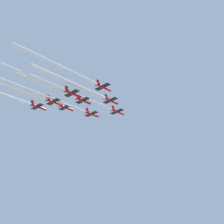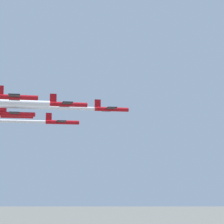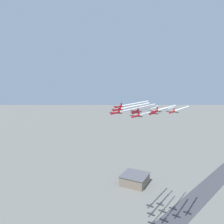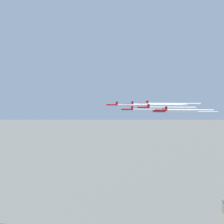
% 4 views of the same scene
% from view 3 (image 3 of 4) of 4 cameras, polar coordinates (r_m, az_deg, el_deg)
% --- Properties ---
extents(hangar, '(28.47, 28.56, 11.42)m').
position_cam_3_polar(hangar, '(263.15, 5.97, -17.05)').
color(hangar, '#726656').
rests_on(hangar, ground_plane).
extents(jet_0, '(7.84, 8.20, 2.74)m').
position_cam_3_polar(jet_0, '(117.95, 0.96, -0.21)').
color(jet_0, '#B20C14').
extents(jet_1, '(7.84, 8.20, 2.74)m').
position_cam_3_polar(jet_1, '(124.12, 6.29, -1.06)').
color(jet_1, '#B20C14').
extents(jet_2, '(7.84, 8.20, 2.74)m').
position_cam_3_polar(jet_2, '(130.47, 1.40, 0.62)').
color(jet_2, '#B20C14').
extents(jet_3, '(7.84, 8.20, 2.74)m').
position_cam_3_polar(jet_3, '(130.52, 11.14, 0.18)').
color(jet_3, '#B20C14').
extents(jet_4, '(7.84, 8.20, 2.74)m').
position_cam_3_polar(jet_4, '(136.49, 6.23, 0.24)').
color(jet_4, '#B20C14').
extents(jet_5, '(7.84, 8.20, 2.74)m').
position_cam_3_polar(jet_5, '(142.98, 1.77, 1.40)').
color(jet_5, '#B20C14').
extents(jet_6, '(7.84, 8.20, 2.74)m').
position_cam_3_polar(jet_6, '(138.24, 15.45, 0.02)').
color(jet_6, '#B20C14').
extents(jet_7, '(7.84, 8.20, 2.74)m').
position_cam_3_polar(jet_7, '(143.49, 10.61, -0.36)').
color(jet_7, '#B20C14').
extents(jet_8, '(7.84, 8.20, 2.74)m').
position_cam_3_polar(jet_8, '(149.47, 6.16, -0.16)').
color(jet_8, '#B20C14').
extents(smoke_trail_0, '(7.71, 45.20, 0.82)m').
position_cam_3_polar(smoke_trail_0, '(140.31, 7.19, 1.15)').
color(smoke_trail_0, white).
extents(smoke_trail_1, '(7.26, 42.53, 0.78)m').
position_cam_3_polar(smoke_trail_1, '(146.30, 11.19, 0.30)').
color(smoke_trail_1, white).
extents(smoke_trail_2, '(7.00, 37.83, 1.25)m').
position_cam_3_polar(smoke_trail_2, '(149.64, 6.36, 1.60)').
color(smoke_trail_2, white).
extents(smoke_trail_3, '(5.60, 29.73, 1.09)m').
position_cam_3_polar(smoke_trail_3, '(147.56, 14.20, 1.04)').
color(smoke_trail_3, white).
extents(smoke_trail_4, '(5.14, 29.10, 0.71)m').
position_cam_3_polar(smoke_trail_4, '(152.60, 9.67, 1.05)').
color(smoke_trail_4, white).
extents(smoke_trail_5, '(6.93, 37.80, 1.18)m').
position_cam_3_polar(smoke_trail_5, '(162.20, 6.30, 2.21)').
color(smoke_trail_5, white).
extents(smoke_trail_6, '(5.47, 28.61, 1.14)m').
position_cam_3_polar(smoke_trail_6, '(155.21, 17.82, 0.83)').
color(smoke_trail_6, white).
extents(smoke_trail_7, '(5.97, 34.51, 0.71)m').
position_cam_3_polar(smoke_trail_7, '(162.67, 13.82, 0.59)').
color(smoke_trail_7, white).
extents(smoke_trail_8, '(5.22, 28.78, 0.84)m').
position_cam_3_polar(smoke_trail_8, '(165.38, 9.31, 0.62)').
color(smoke_trail_8, white).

